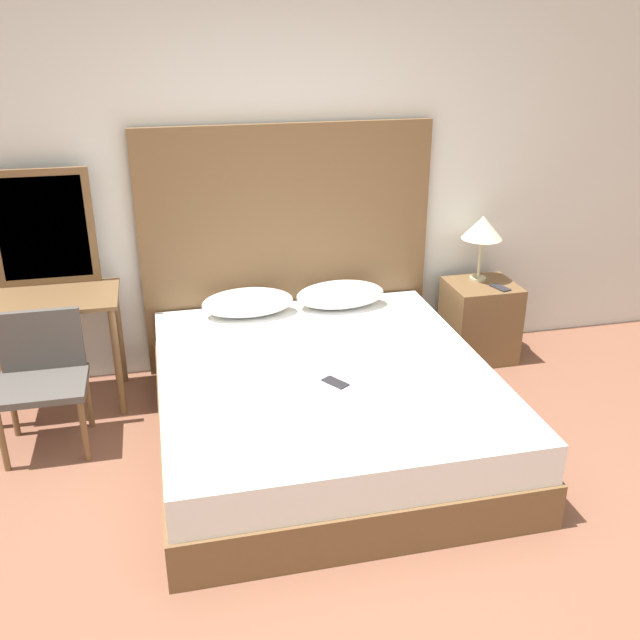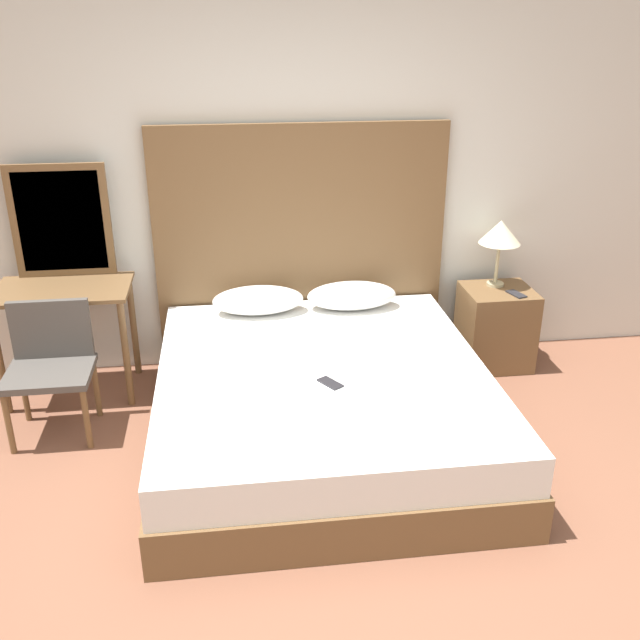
{
  "view_description": "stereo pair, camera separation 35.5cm",
  "coord_description": "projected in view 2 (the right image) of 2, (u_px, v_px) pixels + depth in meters",
  "views": [
    {
      "loc": [
        -0.74,
        -2.42,
        2.33
      ],
      "look_at": [
        0.1,
        1.21,
        0.72
      ],
      "focal_mm": 40.0,
      "sensor_mm": 36.0,
      "label": 1
    },
    {
      "loc": [
        -0.4,
        -2.48,
        2.33
      ],
      "look_at": [
        0.1,
        1.21,
        0.72
      ],
      "focal_mm": 40.0,
      "sensor_mm": 36.0,
      "label": 2
    }
  ],
  "objects": [
    {
      "name": "ground_plane",
      "position": [
        334.0,
        572.0,
        3.23
      ],
      "size": [
        16.0,
        16.0,
        0.0
      ],
      "primitive_type": "plane",
      "color": "brown"
    },
    {
      "name": "wall_back",
      "position": [
        285.0,
        173.0,
        4.76
      ],
      "size": [
        10.0,
        0.06,
        2.7
      ],
      "color": "silver",
      "rests_on": "ground_plane"
    },
    {
      "name": "bed",
      "position": [
        322.0,
        404.0,
        4.16
      ],
      "size": [
        1.89,
        2.12,
        0.47
      ],
      "color": "brown",
      "rests_on": "ground_plane"
    },
    {
      "name": "headboard",
      "position": [
        301.0,
        248.0,
        4.9
      ],
      "size": [
        1.99,
        0.05,
        1.69
      ],
      "color": "brown",
      "rests_on": "ground_plane"
    },
    {
      "name": "pillow_left",
      "position": [
        258.0,
        300.0,
        4.77
      ],
      "size": [
        0.61,
        0.3,
        0.18
      ],
      "color": "white",
      "rests_on": "bed"
    },
    {
      "name": "pillow_right",
      "position": [
        352.0,
        296.0,
        4.85
      ],
      "size": [
        0.61,
        0.3,
        0.18
      ],
      "color": "white",
      "rests_on": "bed"
    },
    {
      "name": "phone_on_bed",
      "position": [
        330.0,
        383.0,
        3.88
      ],
      "size": [
        0.14,
        0.16,
        0.01
      ],
      "color": "#232328",
      "rests_on": "bed"
    },
    {
      "name": "nightstand",
      "position": [
        495.0,
        327.0,
        5.05
      ],
      "size": [
        0.47,
        0.43,
        0.57
      ],
      "color": "brown",
      "rests_on": "ground_plane"
    },
    {
      "name": "table_lamp",
      "position": [
        500.0,
        234.0,
        4.87
      ],
      "size": [
        0.29,
        0.29,
        0.47
      ],
      "color": "tan",
      "rests_on": "nightstand"
    },
    {
      "name": "phone_on_nightstand",
      "position": [
        516.0,
        294.0,
        4.85
      ],
      "size": [
        0.11,
        0.16,
        0.01
      ],
      "color": "#232328",
      "rests_on": "nightstand"
    },
    {
      "name": "vanity_desk",
      "position": [
        65.0,
        308.0,
        4.54
      ],
      "size": [
        0.84,
        0.53,
        0.74
      ],
      "color": "brown",
      "rests_on": "ground_plane"
    },
    {
      "name": "vanity_mirror",
      "position": [
        61.0,
        221.0,
        4.56
      ],
      "size": [
        0.62,
        0.03,
        0.73
      ],
      "color": "brown",
      "rests_on": "vanity_desk"
    },
    {
      "name": "chair",
      "position": [
        50.0,
        360.0,
        4.19
      ],
      "size": [
        0.49,
        0.43,
        0.79
      ],
      "color": "#4C4742",
      "rests_on": "ground_plane"
    }
  ]
}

